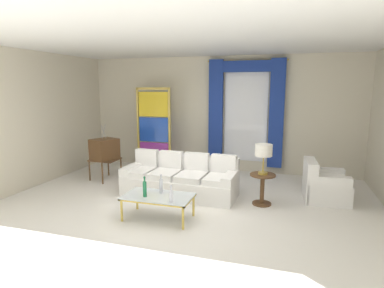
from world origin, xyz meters
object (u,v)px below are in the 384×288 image
(bottle_crystal_tall, at_px, (161,185))
(peacock_figurine, at_px, (160,167))
(couch_white_long, at_px, (181,180))
(round_side_table, at_px, (262,186))
(vintage_tv, at_px, (104,150))
(bottle_amber_squat, at_px, (171,195))
(stained_glass_divider, at_px, (154,131))
(table_lamp_brass, at_px, (264,152))
(armchair_white, at_px, (323,186))
(coffee_table, at_px, (158,198))
(bottle_blue_decanter, at_px, (145,188))

(bottle_crystal_tall, xyz_separation_m, peacock_figurine, (-1.03, 2.37, -0.33))
(couch_white_long, xyz_separation_m, round_side_table, (1.68, -0.13, 0.05))
(vintage_tv, bearing_deg, bottle_amber_squat, -39.26)
(stained_glass_divider, height_order, peacock_figurine, stained_glass_divider)
(vintage_tv, relative_size, table_lamp_brass, 2.36)
(armchair_white, height_order, table_lamp_brass, table_lamp_brass)
(coffee_table, distance_m, bottle_blue_decanter, 0.29)
(peacock_figurine, bearing_deg, armchair_white, -10.74)
(armchair_white, height_order, peacock_figurine, armchair_white)
(bottle_amber_squat, xyz_separation_m, peacock_figurine, (-1.35, 2.73, -0.30))
(stained_glass_divider, bearing_deg, bottle_blue_decanter, -68.86)
(coffee_table, relative_size, stained_glass_divider, 0.53)
(bottle_blue_decanter, height_order, table_lamp_brass, table_lamp_brass)
(coffee_table, height_order, armchair_white, armchair_white)
(stained_glass_divider, bearing_deg, table_lamp_brass, -30.27)
(couch_white_long, xyz_separation_m, bottle_crystal_tall, (0.06, -1.20, 0.24))
(couch_white_long, height_order, bottle_crystal_tall, couch_white_long)
(stained_glass_divider, bearing_deg, coffee_table, -65.07)
(bottle_crystal_tall, bearing_deg, peacock_figurine, 113.50)
(armchair_white, height_order, stained_glass_divider, stained_glass_divider)
(bottle_amber_squat, relative_size, stained_glass_divider, 0.13)
(coffee_table, height_order, bottle_blue_decanter, bottle_blue_decanter)
(couch_white_long, distance_m, round_side_table, 1.68)
(bottle_amber_squat, distance_m, round_side_table, 1.94)
(coffee_table, bearing_deg, peacock_figurine, 112.31)
(stained_glass_divider, bearing_deg, round_side_table, -30.27)
(bottle_crystal_tall, relative_size, peacock_figurine, 0.56)
(round_side_table, height_order, table_lamp_brass, table_lamp_brass)
(vintage_tv, distance_m, stained_glass_divider, 1.44)
(coffee_table, relative_size, armchair_white, 1.33)
(bottle_crystal_tall, distance_m, table_lamp_brass, 2.00)
(armchair_white, distance_m, stained_glass_divider, 4.35)
(vintage_tv, distance_m, round_side_table, 3.83)
(vintage_tv, bearing_deg, stained_glass_divider, 56.71)
(peacock_figurine, bearing_deg, couch_white_long, -50.11)
(coffee_table, height_order, round_side_table, round_side_table)
(round_side_table, bearing_deg, couch_white_long, 175.41)
(bottle_blue_decanter, bearing_deg, vintage_tv, 135.74)
(vintage_tv, relative_size, peacock_figurine, 2.24)
(round_side_table, bearing_deg, coffee_table, -143.40)
(bottle_amber_squat, bearing_deg, round_side_table, 47.71)
(bottle_blue_decanter, height_order, vintage_tv, vintage_tv)
(vintage_tv, bearing_deg, bottle_blue_decanter, -44.26)
(armchair_white, xyz_separation_m, stained_glass_divider, (-4.12, 1.16, 0.77))
(round_side_table, bearing_deg, bottle_crystal_tall, -146.62)
(couch_white_long, xyz_separation_m, table_lamp_brass, (1.68, -0.13, 0.72))
(bottle_crystal_tall, bearing_deg, coffee_table, -90.65)
(bottle_amber_squat, distance_m, armchair_white, 3.16)
(bottle_blue_decanter, distance_m, armchair_white, 3.51)
(coffee_table, relative_size, bottle_crystal_tall, 3.46)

